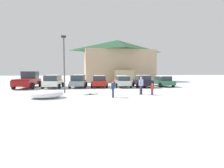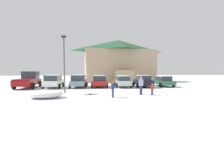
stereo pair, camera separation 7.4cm
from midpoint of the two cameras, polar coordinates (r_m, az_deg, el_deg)
name	(u,v)px [view 1 (the left image)]	position (r m, az deg, el deg)	size (l,w,h in m)	color
ground	(137,104)	(11.88, 7.98, -6.37)	(160.00, 160.00, 0.00)	white
ski_lodge	(117,61)	(38.28, 1.72, 7.67)	(15.05, 11.93, 8.88)	tan
parked_white_suv	(53,81)	(23.92, -18.71, 0.95)	(2.30, 4.42, 1.68)	white
parked_grey_wagon	(78,81)	(23.82, -10.97, 1.09)	(2.37, 4.65, 1.70)	gray
parked_red_sedan	(99,81)	(23.81, -4.28, 0.92)	(2.36, 4.48, 1.61)	#AF1C16
parked_silver_wagon	(122,81)	(23.89, 3.30, 1.03)	(2.27, 4.53, 1.56)	beige
parked_black_sedan	(143,81)	(24.35, 9.87, 0.98)	(2.46, 4.43, 1.64)	black
parked_green_coupe	(162,81)	(26.08, 15.99, 0.96)	(2.22, 4.77, 1.51)	#2D6346
pickup_truck	(28,80)	(25.32, -25.74, 1.12)	(2.46, 5.66, 2.15)	maroon
skier_adult_in_blue_parka	(141,84)	(16.42, 9.33, -0.15)	(0.51, 0.44, 1.67)	#3B2F4A
skier_child_in_red_jacket	(152,88)	(16.58, 12.89, -1.37)	(0.39, 0.15, 1.05)	#7A2955
skier_teen_in_navy_coat	(113,88)	(14.41, 0.18, -1.28)	(0.32, 0.49, 1.41)	#312E52
pair_of_skis	(91,94)	(16.41, -6.99, -3.36)	(1.44, 0.94, 0.08)	black
lamp_post	(64,61)	(18.03, -15.48, 7.23)	(0.44, 0.24, 5.64)	#515459
plowed_snow_pile	(46,94)	(15.16, -21.01, -3.07)	(2.79, 2.23, 0.65)	white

